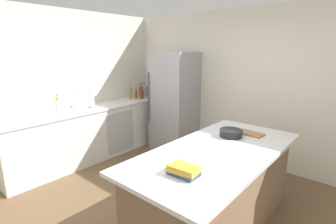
{
  "coord_description": "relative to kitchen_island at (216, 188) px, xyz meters",
  "views": [
    {
      "loc": [
        1.8,
        -1.89,
        1.94
      ],
      "look_at": [
        -0.66,
        0.98,
        1.0
      ],
      "focal_mm": 27.16,
      "sensor_mm": 36.0,
      "label": 1
    }
  ],
  "objects": [
    {
      "name": "paper_towel_roll",
      "position": [
        -2.68,
        0.21,
        0.61
      ],
      "size": [
        0.14,
        0.14,
        0.31
      ],
      "color": "gray",
      "rests_on": "counter_run_left"
    },
    {
      "name": "whiskey_bottle",
      "position": [
        -2.67,
        1.64,
        0.59
      ],
      "size": [
        0.09,
        0.09,
        0.29
      ],
      "color": "brown",
      "rests_on": "counter_run_left"
    },
    {
      "name": "kitchen_island",
      "position": [
        0.0,
        0.0,
        0.0
      ],
      "size": [
        1.05,
        2.23,
        0.9
      ],
      "color": "#7A6047",
      "rests_on": "ground_plane"
    },
    {
      "name": "flower_vase",
      "position": [
        -2.67,
        -0.41,
        0.57
      ],
      "size": [
        0.08,
        0.08,
        0.32
      ],
      "color": "silver",
      "rests_on": "counter_run_left"
    },
    {
      "name": "wall_left",
      "position": [
        -3.01,
        -0.36,
        0.84
      ],
      "size": [
        0.1,
        6.0,
        2.6
      ],
      "primitive_type": "cube",
      "color": "silver",
      "rests_on": "ground_plane"
    },
    {
      "name": "ground_plane",
      "position": [
        -0.56,
        -0.36,
        -0.46
      ],
      "size": [
        7.2,
        7.2,
        0.0
      ],
      "primitive_type": "plane",
      "color": "brown"
    },
    {
      "name": "wall_rear",
      "position": [
        -0.56,
        1.89,
        0.84
      ],
      "size": [
        6.0,
        0.1,
        2.6
      ],
      "primitive_type": "cube",
      "color": "silver",
      "rests_on": "ground_plane"
    },
    {
      "name": "olive_oil_bottle",
      "position": [
        -2.72,
        1.16,
        0.61
      ],
      "size": [
        0.05,
        0.05,
        0.32
      ],
      "color": "olive",
      "rests_on": "counter_run_left"
    },
    {
      "name": "cutting_board",
      "position": [
        0.05,
        0.72,
        0.45
      ],
      "size": [
        0.34,
        0.21,
        0.02
      ],
      "color": "#9E7042",
      "rests_on": "kitchen_island"
    },
    {
      "name": "hot_sauce_bottle",
      "position": [
        -2.66,
        1.27,
        0.56
      ],
      "size": [
        0.04,
        0.04,
        0.21
      ],
      "color": "red",
      "rests_on": "counter_run_left"
    },
    {
      "name": "counter_run_left",
      "position": [
        -2.66,
        0.19,
        0.01
      ],
      "size": [
        0.64,
        3.14,
        0.93
      ],
      "color": "silver",
      "rests_on": "ground_plane"
    },
    {
      "name": "refrigerator",
      "position": [
        -1.82,
        1.5,
        0.49
      ],
      "size": [
        0.77,
        0.72,
        1.89
      ],
      "color": "#93969B",
      "rests_on": "ground_plane"
    },
    {
      "name": "syrup_bottle",
      "position": [
        -2.58,
        1.36,
        0.57
      ],
      "size": [
        0.06,
        0.06,
        0.24
      ],
      "color": "#5B3319",
      "rests_on": "counter_run_left"
    },
    {
      "name": "mixing_bowl",
      "position": [
        -0.1,
        0.48,
        0.49
      ],
      "size": [
        0.27,
        0.27,
        0.09
      ],
      "color": "black",
      "rests_on": "kitchen_island"
    },
    {
      "name": "cookbook_stack",
      "position": [
        0.06,
        -0.68,
        0.49
      ],
      "size": [
        0.28,
        0.21,
        0.08
      ],
      "color": "#334770",
      "rests_on": "kitchen_island"
    },
    {
      "name": "vinegar_bottle",
      "position": [
        -2.73,
        1.45,
        0.59
      ],
      "size": [
        0.06,
        0.06,
        0.29
      ],
      "color": "#994C23",
      "rests_on": "counter_run_left"
    },
    {
      "name": "sink_faucet",
      "position": [
        -2.71,
        -0.08,
        0.63
      ],
      "size": [
        0.15,
        0.05,
        0.3
      ],
      "color": "silver",
      "rests_on": "counter_run_left"
    },
    {
      "name": "gin_bottle",
      "position": [
        -2.71,
        1.55,
        0.6
      ],
      "size": [
        0.08,
        0.08,
        0.3
      ],
      "color": "#8CB79E",
      "rests_on": "counter_run_left"
    }
  ]
}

